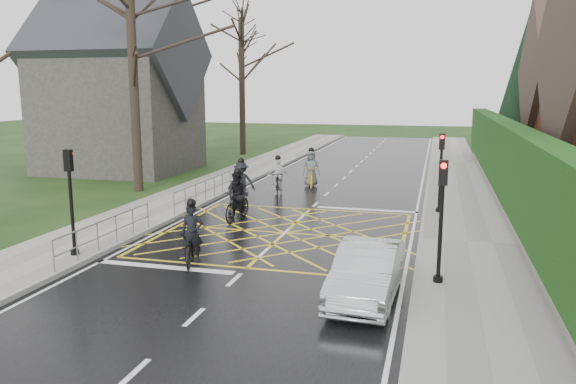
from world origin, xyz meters
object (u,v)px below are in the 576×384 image
at_px(cyclist_back, 238,200).
at_px(car, 367,272).
at_px(cyclist_mid, 241,187).
at_px(cyclist_lead, 311,173).
at_px(cyclist_front, 278,180).
at_px(cyclist_rear, 191,242).

bearing_deg(cyclist_back, car, -44.66).
relative_size(cyclist_mid, cyclist_lead, 0.99).
bearing_deg(cyclist_lead, cyclist_mid, -128.45).
height_order(cyclist_lead, car, cyclist_lead).
xyz_separation_m(cyclist_mid, cyclist_front, (0.99, 2.28, -0.04)).
bearing_deg(cyclist_mid, cyclist_rear, -90.42).
distance_m(cyclist_back, cyclist_lead, 8.00).
xyz_separation_m(cyclist_lead, car, (4.66, -14.73, -0.04)).
bearing_deg(cyclist_back, cyclist_front, 94.78).
distance_m(cyclist_mid, cyclist_front, 2.48).
height_order(cyclist_rear, cyclist_front, cyclist_front).
distance_m(cyclist_back, car, 8.89).
bearing_deg(cyclist_front, cyclist_lead, 53.45).
xyz_separation_m(cyclist_back, cyclist_mid, (-0.94, 3.01, -0.03)).
xyz_separation_m(cyclist_back, cyclist_lead, (1.05, 7.93, -0.07)).
relative_size(cyclist_mid, car, 0.54).
distance_m(cyclist_lead, car, 15.45).
xyz_separation_m(cyclist_rear, cyclist_front, (-0.50, 10.64, 0.09)).
height_order(cyclist_front, cyclist_lead, cyclist_lead).
relative_size(cyclist_rear, cyclist_lead, 0.94).
height_order(cyclist_back, car, cyclist_back).
distance_m(cyclist_rear, cyclist_mid, 8.49).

